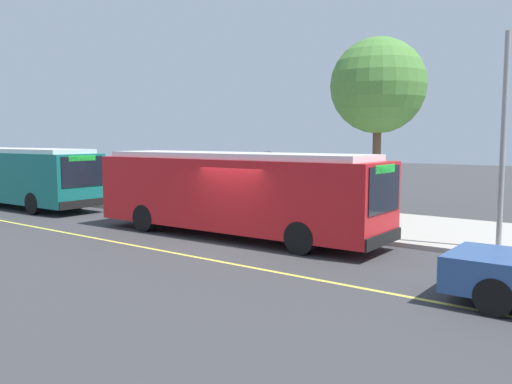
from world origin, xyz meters
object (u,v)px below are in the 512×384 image
Objects in this scene: transit_bus_second at (16,175)px; pedestrian_commuter at (194,191)px; transit_bus_main at (234,191)px; route_sign_post at (269,176)px; waiting_bench at (255,200)px.

pedestrian_commuter is (9.50, 3.17, -0.50)m from transit_bus_second.
transit_bus_main and route_sign_post have the same top height.
route_sign_post is at bearing 12.21° from transit_bus_second.
pedestrian_commuter reaches higher than waiting_bench.
transit_bus_second is at bearing -154.70° from waiting_bench.
pedestrian_commuter is (-4.78, 2.89, -0.50)m from transit_bus_main.
transit_bus_second is at bearing -161.55° from pedestrian_commuter.
transit_bus_main is 5.61m from pedestrian_commuter.
transit_bus_second is 6.65× the size of pedestrian_commuter.
transit_bus_main is 1.00× the size of transit_bus_second.
transit_bus_main is at bearing 1.11° from transit_bus_second.
transit_bus_second is at bearing -167.79° from route_sign_post.
route_sign_post is 4.38m from pedestrian_commuter.
transit_bus_main is at bearing -59.37° from waiting_bench.
waiting_bench is (11.29, 5.34, -0.98)m from transit_bus_second.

